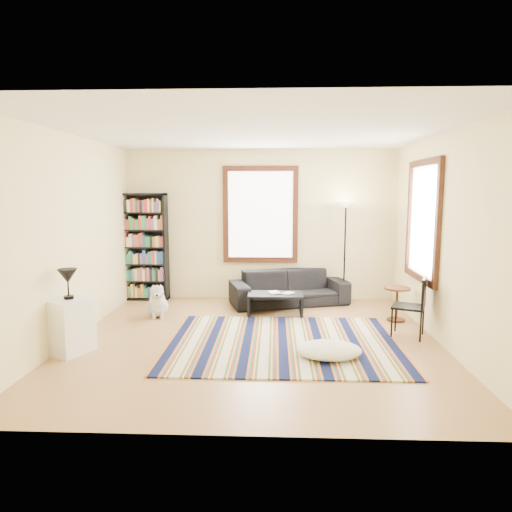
{
  "coord_description": "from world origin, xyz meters",
  "views": [
    {
      "loc": [
        0.27,
        -6.06,
        2.03
      ],
      "look_at": [
        0.0,
        0.5,
        1.1
      ],
      "focal_mm": 32.0,
      "sensor_mm": 36.0,
      "label": 1
    }
  ],
  "objects_px": {
    "sofa": "(289,288)",
    "bookshelf": "(143,247)",
    "coffee_table": "(275,304)",
    "folding_chair": "(408,307)",
    "floor_lamp": "(345,253)",
    "side_table": "(397,304)",
    "floor_cushion": "(329,350)",
    "dog": "(158,300)",
    "white_cabinet": "(70,326)"
  },
  "relations": [
    {
      "from": "sofa",
      "to": "bookshelf",
      "type": "relative_size",
      "value": 1.04
    },
    {
      "from": "coffee_table",
      "to": "folding_chair",
      "type": "bearing_deg",
      "value": -29.67
    },
    {
      "from": "floor_lamp",
      "to": "side_table",
      "type": "xyz_separation_m",
      "value": [
        0.67,
        -1.12,
        -0.66
      ]
    },
    {
      "from": "floor_cushion",
      "to": "floor_lamp",
      "type": "relative_size",
      "value": 0.43
    },
    {
      "from": "floor_cushion",
      "to": "dog",
      "type": "bearing_deg",
      "value": 145.66
    },
    {
      "from": "sofa",
      "to": "side_table",
      "type": "relative_size",
      "value": 3.86
    },
    {
      "from": "floor_cushion",
      "to": "side_table",
      "type": "height_order",
      "value": "side_table"
    },
    {
      "from": "floor_lamp",
      "to": "side_table",
      "type": "relative_size",
      "value": 3.44
    },
    {
      "from": "side_table",
      "to": "white_cabinet",
      "type": "bearing_deg",
      "value": -160.11
    },
    {
      "from": "bookshelf",
      "to": "dog",
      "type": "relative_size",
      "value": 3.65
    },
    {
      "from": "floor_cushion",
      "to": "floor_lamp",
      "type": "bearing_deg",
      "value": 78.14
    },
    {
      "from": "white_cabinet",
      "to": "dog",
      "type": "height_order",
      "value": "white_cabinet"
    },
    {
      "from": "coffee_table",
      "to": "floor_cushion",
      "type": "xyz_separation_m",
      "value": [
        0.66,
        -1.96,
        -0.08
      ]
    },
    {
      "from": "bookshelf",
      "to": "side_table",
      "type": "bearing_deg",
      "value": -16.35
    },
    {
      "from": "floor_lamp",
      "to": "bookshelf",
      "type": "bearing_deg",
      "value": 177.39
    },
    {
      "from": "sofa",
      "to": "folding_chair",
      "type": "xyz_separation_m",
      "value": [
        1.62,
        -1.8,
        0.13
      ]
    },
    {
      "from": "floor_cushion",
      "to": "dog",
      "type": "height_order",
      "value": "dog"
    },
    {
      "from": "floor_lamp",
      "to": "folding_chair",
      "type": "xyz_separation_m",
      "value": [
        0.62,
        -1.9,
        -0.5
      ]
    },
    {
      "from": "floor_cushion",
      "to": "folding_chair",
      "type": "distance_m",
      "value": 1.53
    },
    {
      "from": "coffee_table",
      "to": "bookshelf",
      "type": "bearing_deg",
      "value": 157.78
    },
    {
      "from": "coffee_table",
      "to": "dog",
      "type": "height_order",
      "value": "dog"
    },
    {
      "from": "floor_lamp",
      "to": "dog",
      "type": "relative_size",
      "value": 3.39
    },
    {
      "from": "sofa",
      "to": "floor_lamp",
      "type": "xyz_separation_m",
      "value": [
        1.0,
        0.1,
        0.63
      ]
    },
    {
      "from": "bookshelf",
      "to": "dog",
      "type": "bearing_deg",
      "value": -65.16
    },
    {
      "from": "sofa",
      "to": "folding_chair",
      "type": "distance_m",
      "value": 2.43
    },
    {
      "from": "sofa",
      "to": "white_cabinet",
      "type": "bearing_deg",
      "value": -153.4
    },
    {
      "from": "coffee_table",
      "to": "floor_cushion",
      "type": "relative_size",
      "value": 1.13
    },
    {
      "from": "floor_lamp",
      "to": "white_cabinet",
      "type": "height_order",
      "value": "floor_lamp"
    },
    {
      "from": "folding_chair",
      "to": "dog",
      "type": "bearing_deg",
      "value": -170.31
    },
    {
      "from": "floor_lamp",
      "to": "floor_cushion",
      "type": "bearing_deg",
      "value": -101.86
    },
    {
      "from": "sofa",
      "to": "dog",
      "type": "relative_size",
      "value": 3.8
    },
    {
      "from": "sofa",
      "to": "bookshelf",
      "type": "distance_m",
      "value": 2.83
    },
    {
      "from": "floor_cushion",
      "to": "folding_chair",
      "type": "height_order",
      "value": "folding_chair"
    },
    {
      "from": "side_table",
      "to": "sofa",
      "type": "bearing_deg",
      "value": 148.57
    },
    {
      "from": "folding_chair",
      "to": "white_cabinet",
      "type": "relative_size",
      "value": 1.23
    },
    {
      "from": "floor_cushion",
      "to": "folding_chair",
      "type": "xyz_separation_m",
      "value": [
        1.2,
        0.89,
        0.33
      ]
    },
    {
      "from": "coffee_table",
      "to": "dog",
      "type": "relative_size",
      "value": 1.64
    },
    {
      "from": "bookshelf",
      "to": "side_table",
      "type": "xyz_separation_m",
      "value": [
        4.39,
        -1.29,
        -0.73
      ]
    },
    {
      "from": "folding_chair",
      "to": "white_cabinet",
      "type": "height_order",
      "value": "folding_chair"
    },
    {
      "from": "coffee_table",
      "to": "sofa",
      "type": "bearing_deg",
      "value": 71.56
    },
    {
      "from": "sofa",
      "to": "floor_lamp",
      "type": "height_order",
      "value": "floor_lamp"
    },
    {
      "from": "side_table",
      "to": "folding_chair",
      "type": "xyz_separation_m",
      "value": [
        -0.05,
        -0.79,
        0.16
      ]
    },
    {
      "from": "coffee_table",
      "to": "side_table",
      "type": "relative_size",
      "value": 1.67
    },
    {
      "from": "side_table",
      "to": "dog",
      "type": "distance_m",
      "value": 3.83
    },
    {
      "from": "bookshelf",
      "to": "coffee_table",
      "type": "height_order",
      "value": "bookshelf"
    },
    {
      "from": "floor_lamp",
      "to": "white_cabinet",
      "type": "relative_size",
      "value": 2.66
    },
    {
      "from": "side_table",
      "to": "folding_chair",
      "type": "height_order",
      "value": "folding_chair"
    },
    {
      "from": "side_table",
      "to": "white_cabinet",
      "type": "relative_size",
      "value": 0.77
    },
    {
      "from": "floor_lamp",
      "to": "side_table",
      "type": "bearing_deg",
      "value": -59.26
    },
    {
      "from": "dog",
      "to": "folding_chair",
      "type": "bearing_deg",
      "value": -27.26
    }
  ]
}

